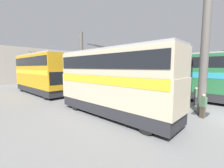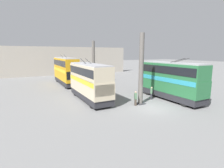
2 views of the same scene
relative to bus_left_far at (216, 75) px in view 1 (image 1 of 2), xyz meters
The scene contains 10 objects.
depot_back_wall 34.40m from the bus_left_far, ahead, with size 0.50×36.00×7.94m.
support_column_near 5.07m from the bus_left_far, 89.39° to the left, with size 1.03×1.03×8.51m.
support_column_far 16.23m from the bus_left_far, 17.62° to the left, with size 1.03×1.03×8.51m.
bus_left_far is the anchor object (origin of this frame).
bus_right_near 10.86m from the bus_left_far, 64.51° to the left, with size 9.73×2.54×5.44m.
bus_right_far 20.61m from the bus_left_far, 28.38° to the left, with size 11.29×2.54×5.91m.
person_by_right_row 9.77m from the bus_left_far, 52.09° to the left, with size 0.42×0.48×1.72m.
person_by_left_row 3.18m from the bus_left_far, 64.59° to the left, with size 0.44×0.48×1.71m.
person_aisle_foreground 6.15m from the bus_left_far, 92.61° to the left, with size 0.48×0.37×1.73m.
oil_drum 9.93m from the bus_left_far, 46.05° to the left, with size 0.59×0.59×0.92m.
Camera 1 is at (-0.57, 12.72, 3.54)m, focal length 24.00 mm.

